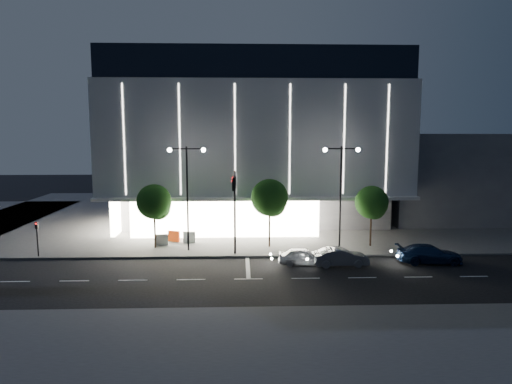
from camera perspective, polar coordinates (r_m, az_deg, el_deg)
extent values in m
plane|color=black|center=(33.78, -4.43, -10.03)|extent=(160.00, 160.00, 0.00)
cube|color=#474747|center=(57.21, 1.58, -2.71)|extent=(70.00, 40.00, 0.15)
cube|color=#474747|center=(22.84, 7.57, -18.72)|extent=(70.00, 10.00, 0.15)
cube|color=#4C4C51|center=(56.81, -0.42, -0.81)|extent=(28.00, 21.00, 4.00)
cube|color=#9A9A9F|center=(54.23, -0.37, 6.75)|extent=(30.00, 25.00, 11.00)
cube|color=black|center=(54.61, -0.38, 14.12)|extent=(29.40, 24.50, 3.00)
cube|color=white|center=(43.69, -3.88, -3.31)|extent=(18.00, 0.40, 3.60)
cube|color=white|center=(50.39, -16.06, -2.15)|extent=(0.40, 10.00, 3.60)
cube|color=#9A9A9F|center=(42.36, 0.11, -0.75)|extent=(30.00, 2.00, 0.30)
cube|color=white|center=(41.72, 0.13, 6.56)|extent=(24.00, 0.06, 10.00)
cube|color=#4C4C51|center=(61.55, 21.52, 2.12)|extent=(16.00, 20.00, 10.00)
cylinder|color=black|center=(37.59, -2.66, -2.73)|extent=(0.18, 0.18, 7.00)
cylinder|color=black|center=(34.25, -2.75, 2.19)|extent=(0.14, 5.80, 0.14)
cube|color=black|center=(35.01, -2.73, 1.31)|extent=(0.28, 0.18, 0.85)
cube|color=black|center=(32.62, -2.78, 0.87)|extent=(0.28, 0.18, 0.85)
sphere|color=#FF0C0C|center=(34.98, -2.93, 1.80)|extent=(0.14, 0.14, 0.14)
cylinder|color=black|center=(38.87, -8.56, -0.98)|extent=(0.16, 0.16, 9.00)
cylinder|color=black|center=(38.57, -9.72, 5.35)|extent=(1.40, 0.10, 0.10)
cylinder|color=black|center=(38.41, -7.64, 5.38)|extent=(1.40, 0.10, 0.10)
sphere|color=white|center=(38.68, -10.74, 5.18)|extent=(0.36, 0.36, 0.36)
sphere|color=white|center=(38.35, -6.59, 5.25)|extent=(0.36, 0.36, 0.36)
cylinder|color=black|center=(39.55, 10.50, -0.88)|extent=(0.16, 0.16, 9.00)
cylinder|color=black|center=(39.03, 9.65, 5.38)|extent=(1.40, 0.10, 0.10)
cylinder|color=black|center=(39.34, 11.65, 5.34)|extent=(1.40, 0.10, 0.10)
sphere|color=white|center=(38.90, 8.63, 5.24)|extent=(0.36, 0.36, 0.36)
sphere|color=white|center=(39.51, 12.64, 5.18)|extent=(0.36, 0.36, 0.36)
cylinder|color=black|center=(41.13, -25.65, -5.42)|extent=(0.12, 0.12, 3.00)
cube|color=black|center=(40.89, -25.74, -3.78)|extent=(0.22, 0.16, 0.55)
sphere|color=#FF0C0C|center=(40.77, -25.81, -3.60)|extent=(0.10, 0.10, 0.10)
cylinder|color=black|center=(40.74, -12.53, -4.42)|extent=(0.16, 0.16, 3.78)
sphere|color=#1A3A0F|center=(40.34, -12.63, -1.19)|extent=(3.02, 3.02, 3.02)
sphere|color=#1A3A0F|center=(40.56, -12.14, -1.90)|extent=(2.16, 2.16, 2.16)
sphere|color=#1A3A0F|center=(40.29, -13.00, -1.67)|extent=(1.94, 1.94, 1.94)
cylinder|color=black|center=(40.11, 1.69, -4.22)|extent=(0.16, 0.16, 4.06)
sphere|color=#1A3A0F|center=(39.68, 1.70, -0.69)|extent=(3.25, 3.25, 3.25)
sphere|color=#1A3A0F|center=(39.99, 2.11, -1.47)|extent=(2.32, 2.32, 2.32)
sphere|color=#1A3A0F|center=(39.57, 1.35, -1.22)|extent=(2.09, 2.09, 2.09)
cylinder|color=black|center=(41.71, 14.16, -4.29)|extent=(0.16, 0.16, 3.64)
sphere|color=#1A3A0F|center=(41.32, 14.26, -1.25)|extent=(2.91, 2.91, 2.91)
sphere|color=#1A3A0F|center=(41.67, 14.55, -1.91)|extent=(2.08, 2.08, 2.08)
sphere|color=#1A3A0F|center=(41.16, 13.97, -1.72)|extent=(1.87, 1.87, 1.87)
imported|color=#AFB1B8|center=(35.61, 5.90, -8.05)|extent=(3.93, 1.95, 1.29)
imported|color=gray|center=(35.74, 10.51, -8.00)|extent=(4.28, 1.67, 1.39)
imported|color=#14284D|center=(38.38, 20.85, -7.25)|extent=(5.05, 2.19, 1.45)
cube|color=silver|center=(41.69, -11.69, -5.87)|extent=(1.13, 0.43, 1.00)
cube|color=red|center=(42.91, -10.22, -5.45)|extent=(1.12, 0.62, 1.00)
cube|color=white|center=(42.35, -8.34, -5.59)|extent=(1.10, 0.27, 1.00)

